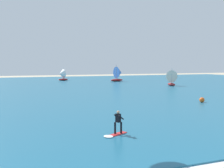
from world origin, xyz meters
TOP-DOWN VIEW (x-y plane):
  - ocean at (0.00, 49.70)m, footprint 160.00×90.00m
  - shoreline_foam at (0.44, 4.81)m, footprint 80.91×1.53m
  - kitesurfer at (-0.58, 10.86)m, footprint 2.01×1.34m
  - sailboat_far_right at (5.38, 70.55)m, footprint 3.37×3.01m
  - sailboat_heeled_over at (25.84, 44.42)m, footprint 2.97×3.45m
  - sailboat_trailing at (19.88, 61.58)m, footprint 4.12×3.58m
  - marker_buoy at (15.06, 20.89)m, footprint 0.66×0.66m

SIDE VIEW (x-z plane):
  - shoreline_foam at x=0.44m, z-range 0.00..0.01m
  - ocean at x=0.00m, z-range 0.00..0.10m
  - marker_buoy at x=15.06m, z-range 0.10..0.76m
  - kitesurfer at x=-0.58m, z-range -0.13..1.54m
  - sailboat_far_right at x=5.38m, z-range -0.06..3.73m
  - sailboat_heeled_over at x=25.84m, z-range -0.06..3.86m
  - sailboat_trailing at x=19.88m, z-range -0.10..4.57m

